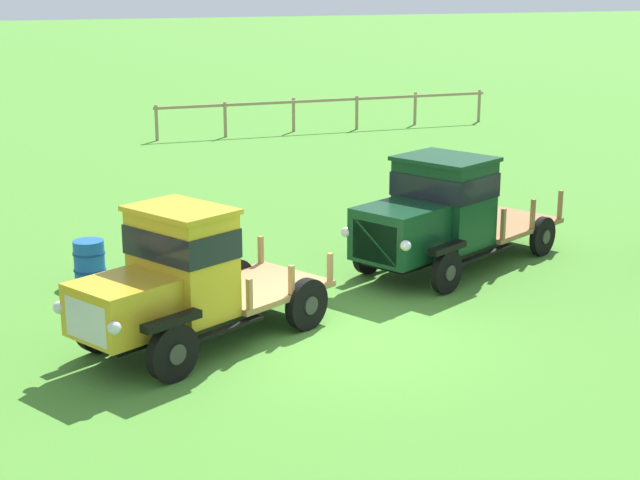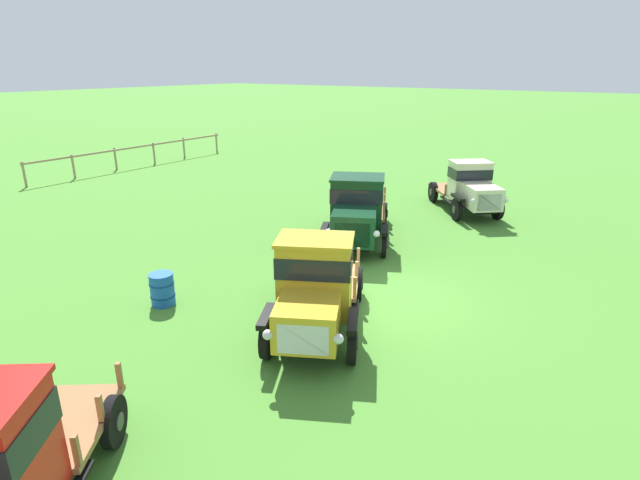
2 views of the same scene
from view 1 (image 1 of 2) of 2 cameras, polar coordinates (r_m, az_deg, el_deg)
name	(u,v)px [view 1 (image 1 of 2)]	position (r m, az deg, el deg)	size (l,w,h in m)	color
ground_plane	(341,338)	(16.22, 1.22, -5.72)	(240.00, 240.00, 0.00)	#47842D
paddock_fence	(327,107)	(37.56, 0.40, 7.74)	(13.35, 0.45, 1.28)	#997F60
vintage_truck_second_in_line	(178,279)	(15.51, -8.25, -2.25)	(4.82, 3.60, 2.31)	black
vintage_truck_midrow_center	(439,213)	(19.56, 6.91, 1.60)	(5.62, 4.01, 2.32)	black
oil_drum_beside_row	(89,261)	(19.48, -13.27, -1.22)	(0.62, 0.62, 0.83)	#1951B2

